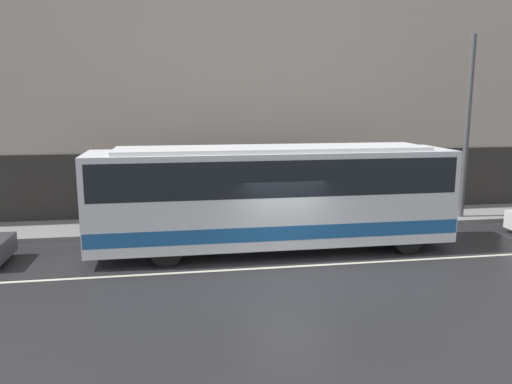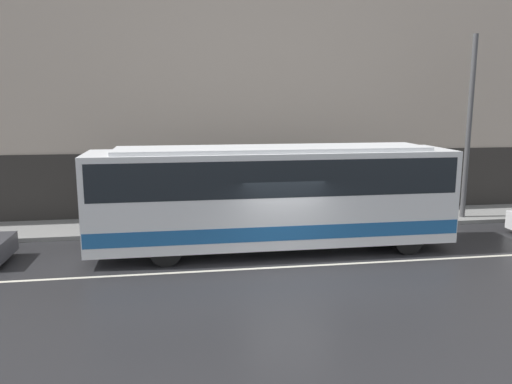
% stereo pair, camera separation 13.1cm
% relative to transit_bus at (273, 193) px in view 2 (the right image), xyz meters
% --- Properties ---
extents(ground_plane, '(60.00, 60.00, 0.00)m').
position_rel_transit_bus_xyz_m(ground_plane, '(0.11, -1.75, -1.94)').
color(ground_plane, '#262628').
extents(sidewalk, '(60.00, 2.76, 0.15)m').
position_rel_transit_bus_xyz_m(sidewalk, '(0.11, 3.63, -1.86)').
color(sidewalk, gray).
rests_on(sidewalk, ground_plane).
extents(building_facade, '(60.00, 0.35, 11.83)m').
position_rel_transit_bus_xyz_m(building_facade, '(0.11, 5.16, 3.77)').
color(building_facade, '#B7A899').
rests_on(building_facade, ground_plane).
extents(lane_stripe, '(54.00, 0.14, 0.01)m').
position_rel_transit_bus_xyz_m(lane_stripe, '(0.11, -1.75, -1.94)').
color(lane_stripe, beige).
rests_on(lane_stripe, ground_plane).
extents(transit_bus, '(11.73, 2.49, 3.44)m').
position_rel_transit_bus_xyz_m(transit_bus, '(0.00, 0.00, 0.00)').
color(transit_bus, white).
rests_on(transit_bus, ground_plane).
extents(utility_pole_near, '(0.20, 0.20, 7.31)m').
position_rel_transit_bus_xyz_m(utility_pole_near, '(8.58, 2.91, 1.87)').
color(utility_pole_near, '#4C4C4F').
rests_on(utility_pole_near, sidewalk).
extents(pedestrian_waiting, '(0.36, 0.36, 1.53)m').
position_rel_transit_bus_xyz_m(pedestrian_waiting, '(-0.62, 3.85, -1.08)').
color(pedestrian_waiting, '#333338').
rests_on(pedestrian_waiting, sidewalk).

